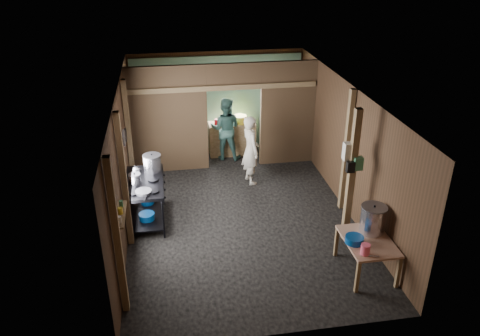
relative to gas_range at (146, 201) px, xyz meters
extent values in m
cube|color=black|center=(1.88, 0.06, -0.45)|extent=(4.50, 7.00, 0.00)
cube|color=#453F3A|center=(1.88, 0.06, 2.15)|extent=(4.50, 7.00, 0.00)
cube|color=#442C1C|center=(1.88, 3.56, 0.85)|extent=(4.50, 0.00, 2.60)
cube|color=#442C1C|center=(1.88, -3.44, 0.85)|extent=(4.50, 0.00, 2.60)
cube|color=#442C1C|center=(-0.37, 0.06, 0.85)|extent=(0.00, 7.00, 2.60)
cube|color=#442C1C|center=(4.13, 0.06, 0.85)|extent=(0.00, 7.00, 2.60)
cube|color=brown|center=(0.55, 2.26, 0.85)|extent=(1.85, 0.10, 2.60)
cube|color=brown|center=(3.46, 2.26, 0.85)|extent=(1.35, 0.10, 2.60)
cube|color=brown|center=(2.13, 2.26, 1.85)|extent=(1.30, 0.10, 0.60)
cube|color=#589A8F|center=(1.88, 3.50, 0.80)|extent=(4.40, 0.06, 2.50)
cube|color=#987C59|center=(2.18, 3.01, -0.02)|extent=(1.20, 0.50, 0.85)
cylinder|color=silver|center=(2.13, 3.46, 1.45)|extent=(0.20, 0.03, 0.20)
cube|color=#987C59|center=(-0.30, -2.54, 0.85)|extent=(0.10, 0.12, 2.60)
cube|color=#987C59|center=(-0.30, -0.74, 0.85)|extent=(0.10, 0.12, 2.60)
cube|color=#987C59|center=(-0.30, 1.26, 0.85)|extent=(0.10, 0.12, 2.60)
cube|color=#987C59|center=(4.06, -0.14, 0.85)|extent=(0.10, 0.12, 2.60)
cube|color=#987C59|center=(3.73, -1.24, 0.85)|extent=(0.12, 0.12, 2.60)
cube|color=#987C59|center=(1.88, 2.21, 1.60)|extent=(4.40, 0.12, 0.12)
cylinder|color=slate|center=(-0.33, 0.46, 1.20)|extent=(0.03, 0.34, 0.34)
cylinder|color=black|center=(-0.33, 0.86, 1.10)|extent=(0.03, 0.30, 0.30)
cube|color=#987C59|center=(-0.27, -2.04, 0.95)|extent=(0.14, 0.80, 0.03)
cylinder|color=silver|center=(-0.27, -2.29, 1.02)|extent=(0.07, 0.07, 0.10)
cylinder|color=yellow|center=(-0.27, -2.04, 1.02)|extent=(0.08, 0.08, 0.10)
cylinder|color=#377A50|center=(-0.27, -1.82, 1.02)|extent=(0.06, 0.06, 0.10)
cube|color=silver|center=(3.68, -1.16, 1.33)|extent=(0.22, 0.15, 0.32)
cube|color=#377A50|center=(3.80, -1.30, 1.15)|extent=(0.16, 0.12, 0.24)
cube|color=black|center=(3.66, -1.32, 1.10)|extent=(0.14, 0.10, 0.20)
cylinder|color=silver|center=(-0.17, 0.40, 0.49)|extent=(0.17, 0.17, 0.09)
cylinder|color=navy|center=(0.00, -0.24, -0.21)|extent=(0.31, 0.31, 0.13)
cylinder|color=navy|center=(0.00, 0.39, -0.22)|extent=(0.27, 0.27, 0.11)
cylinder|color=navy|center=(3.45, -2.27, 0.24)|extent=(0.38, 0.38, 0.12)
cylinder|color=#FA5A7C|center=(3.50, -2.60, 0.27)|extent=(0.17, 0.17, 0.18)
cube|color=silver|center=(3.56, -2.67, 0.19)|extent=(0.30, 0.13, 0.01)
cylinder|color=yellow|center=(2.39, 3.01, 0.50)|extent=(0.35, 0.35, 0.20)
cylinder|color=#9E0008|center=(1.78, 3.01, 0.47)|extent=(0.12, 0.12, 0.13)
imported|color=beige|center=(2.37, 1.34, 0.36)|extent=(0.51, 0.66, 1.62)
imported|color=#3A665F|center=(1.98, 2.75, 0.36)|extent=(0.93, 0.81, 1.62)
camera|label=1|loc=(0.53, -8.39, 4.74)|focal=35.43mm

